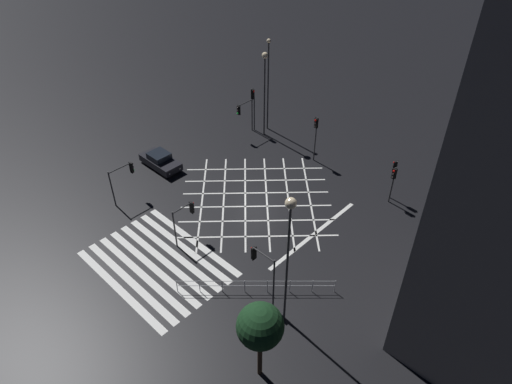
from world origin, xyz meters
TOP-DOWN VIEW (x-y plane):
  - ground_plane at (0.00, 0.00)m, footprint 200.00×200.00m
  - road_markings at (0.28, -6.22)m, footprint 14.90×20.72m
  - traffic_light_ne_main at (7.67, 7.80)m, footprint 0.39×0.36m
  - traffic_light_median_south at (-0.39, -6.83)m, footprint 0.36×1.93m
  - traffic_light_ne_cross at (7.98, 7.16)m, footprint 0.36×0.39m
  - traffic_light_nw_main at (-8.05, 7.93)m, footprint 0.39×0.36m
  - traffic_light_sw_cross at (-7.61, -7.14)m, footprint 0.36×2.27m
  - traffic_light_se_main at (7.43, -7.20)m, footprint 1.93×0.36m
  - traffic_light_nw_cross at (-8.01, 6.84)m, footprint 0.36×2.42m
  - traffic_light_median_north at (-0.21, 7.80)m, footprint 0.36×0.39m
  - street_lamp_east at (-6.73, 8.19)m, footprint 0.58×0.58m
  - street_lamp_west at (9.37, -7.30)m, footprint 0.61×0.61m
  - street_lamp_far at (-7.25, 9.25)m, footprint 0.41×0.41m
  - street_tree_near at (10.77, -10.95)m, footprint 2.44×2.44m
  - waiting_car at (-9.47, -2.48)m, footprint 4.11×1.81m
  - pedestrian_railing at (6.67, -6.97)m, footprint 7.41×7.09m

SIDE VIEW (x-z plane):
  - ground_plane at x=0.00m, z-range 0.00..0.00m
  - road_markings at x=0.28m, z-range 0.00..0.01m
  - waiting_car at x=-9.47m, z-range -0.05..1.35m
  - pedestrian_railing at x=6.67m, z-range 0.15..1.20m
  - traffic_light_median_south at x=-0.39m, z-range 0.72..3.94m
  - traffic_light_ne_cross at x=7.98m, z-range 0.72..4.06m
  - traffic_light_sw_cross at x=-7.61m, z-range 0.76..4.07m
  - traffic_light_ne_main at x=7.67m, z-range 0.77..4.32m
  - traffic_light_nw_cross at x=-8.01m, z-range 0.84..4.45m
  - traffic_light_median_north at x=-0.21m, z-range 0.93..5.33m
  - traffic_light_se_main at x=7.43m, z-range 0.98..5.30m
  - traffic_light_nw_main at x=-8.05m, z-range 0.95..5.46m
  - street_tree_near at x=10.77m, z-range 1.45..6.87m
  - street_lamp_far at x=-7.25m, z-range 1.11..10.30m
  - street_lamp_east at x=-6.73m, z-range 2.06..10.43m
  - street_lamp_west at x=9.37m, z-range 2.39..11.81m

